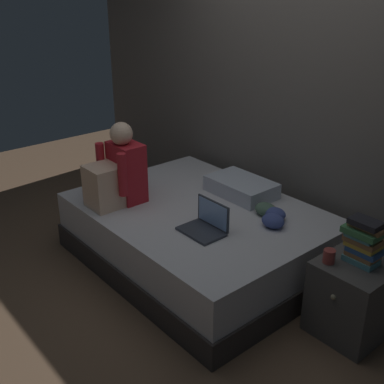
{
  "coord_description": "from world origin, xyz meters",
  "views": [
    {
      "loc": [
        2.41,
        -1.97,
        2.17
      ],
      "look_at": [
        -0.04,
        0.1,
        0.74
      ],
      "focal_mm": 45.34,
      "sensor_mm": 36.0,
      "label": 1
    }
  ],
  "objects_px": {
    "bed": "(198,235)",
    "pillow": "(241,187)",
    "clothes_pile": "(271,214)",
    "person_sitting": "(117,173)",
    "laptop": "(206,224)",
    "nightstand": "(352,298)",
    "mug": "(329,256)",
    "book_stack": "(364,241)"
  },
  "relations": [
    {
      "from": "bed",
      "to": "pillow",
      "type": "xyz_separation_m",
      "value": [
        0.03,
        0.45,
        0.32
      ]
    },
    {
      "from": "bed",
      "to": "clothes_pile",
      "type": "xyz_separation_m",
      "value": [
        0.5,
        0.29,
        0.3
      ]
    },
    {
      "from": "person_sitting",
      "to": "pillow",
      "type": "distance_m",
      "value": 1.03
    },
    {
      "from": "laptop",
      "to": "nightstand",
      "type": "bearing_deg",
      "value": 22.49
    },
    {
      "from": "pillow",
      "to": "mug",
      "type": "relative_size",
      "value": 6.22
    },
    {
      "from": "laptop",
      "to": "person_sitting",
      "type": "bearing_deg",
      "value": -165.59
    },
    {
      "from": "nightstand",
      "to": "book_stack",
      "type": "bearing_deg",
      "value": 96.66
    },
    {
      "from": "pillow",
      "to": "nightstand",
      "type": "bearing_deg",
      "value": -11.29
    },
    {
      "from": "pillow",
      "to": "book_stack",
      "type": "relative_size",
      "value": 1.87
    },
    {
      "from": "mug",
      "to": "clothes_pile",
      "type": "relative_size",
      "value": 0.26
    },
    {
      "from": "person_sitting",
      "to": "pillow",
      "type": "bearing_deg",
      "value": 58.5
    },
    {
      "from": "person_sitting",
      "to": "laptop",
      "type": "xyz_separation_m",
      "value": [
        0.83,
        0.21,
        -0.2
      ]
    },
    {
      "from": "book_stack",
      "to": "clothes_pile",
      "type": "distance_m",
      "value": 0.81
    },
    {
      "from": "bed",
      "to": "mug",
      "type": "height_order",
      "value": "mug"
    },
    {
      "from": "mug",
      "to": "person_sitting",
      "type": "bearing_deg",
      "value": -163.47
    },
    {
      "from": "nightstand",
      "to": "laptop",
      "type": "height_order",
      "value": "laptop"
    },
    {
      "from": "person_sitting",
      "to": "book_stack",
      "type": "xyz_separation_m",
      "value": [
        1.79,
        0.66,
        -0.07
      ]
    },
    {
      "from": "clothes_pile",
      "to": "bed",
      "type": "bearing_deg",
      "value": -150.18
    },
    {
      "from": "bed",
      "to": "laptop",
      "type": "xyz_separation_m",
      "value": [
        0.33,
        -0.21,
        0.31
      ]
    },
    {
      "from": "pillow",
      "to": "clothes_pile",
      "type": "xyz_separation_m",
      "value": [
        0.47,
        -0.16,
        -0.02
      ]
    },
    {
      "from": "bed",
      "to": "mug",
      "type": "relative_size",
      "value": 22.22
    },
    {
      "from": "nightstand",
      "to": "pillow",
      "type": "xyz_separation_m",
      "value": [
        -1.27,
        0.25,
        0.3
      ]
    },
    {
      "from": "bed",
      "to": "nightstand",
      "type": "height_order",
      "value": "nightstand"
    },
    {
      "from": "book_stack",
      "to": "mug",
      "type": "distance_m",
      "value": 0.23
    },
    {
      "from": "bed",
      "to": "clothes_pile",
      "type": "distance_m",
      "value": 0.65
    },
    {
      "from": "person_sitting",
      "to": "clothes_pile",
      "type": "relative_size",
      "value": 1.92
    },
    {
      "from": "book_stack",
      "to": "mug",
      "type": "bearing_deg",
      "value": -127.79
    },
    {
      "from": "bed",
      "to": "nightstand",
      "type": "distance_m",
      "value": 1.31
    },
    {
      "from": "bed",
      "to": "book_stack",
      "type": "xyz_separation_m",
      "value": [
        1.3,
        0.24,
        0.43
      ]
    },
    {
      "from": "clothes_pile",
      "to": "nightstand",
      "type": "bearing_deg",
      "value": -6.49
    },
    {
      "from": "pillow",
      "to": "clothes_pile",
      "type": "relative_size",
      "value": 1.64
    },
    {
      "from": "book_stack",
      "to": "mug",
      "type": "height_order",
      "value": "book_stack"
    },
    {
      "from": "person_sitting",
      "to": "pillow",
      "type": "relative_size",
      "value": 1.17
    },
    {
      "from": "pillow",
      "to": "book_stack",
      "type": "xyz_separation_m",
      "value": [
        1.26,
        -0.21,
        0.11
      ]
    },
    {
      "from": "nightstand",
      "to": "book_stack",
      "type": "height_order",
      "value": "book_stack"
    },
    {
      "from": "laptop",
      "to": "mug",
      "type": "bearing_deg",
      "value": 18.56
    },
    {
      "from": "person_sitting",
      "to": "laptop",
      "type": "relative_size",
      "value": 2.05
    },
    {
      "from": "nightstand",
      "to": "person_sitting",
      "type": "height_order",
      "value": "person_sitting"
    },
    {
      "from": "bed",
      "to": "pillow",
      "type": "distance_m",
      "value": 0.55
    },
    {
      "from": "nightstand",
      "to": "pillow",
      "type": "height_order",
      "value": "pillow"
    },
    {
      "from": "bed",
      "to": "clothes_pile",
      "type": "height_order",
      "value": "clothes_pile"
    },
    {
      "from": "person_sitting",
      "to": "laptop",
      "type": "height_order",
      "value": "person_sitting"
    }
  ]
}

